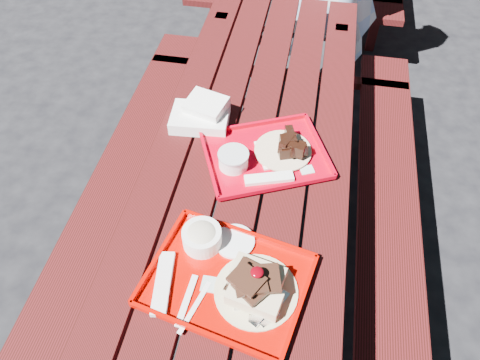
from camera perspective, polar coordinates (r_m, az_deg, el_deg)
The scene contains 5 objects.
ground at distance 2.31m, azimuth 0.69°, elevation -10.43°, with size 60.00×60.00×0.00m, color black.
picnic_table_near at distance 1.85m, azimuth 0.85°, elevation -1.73°, with size 1.41×2.40×0.75m.
near_tray at distance 1.40m, azimuth -1.28°, elevation -11.01°, with size 0.52×0.44×0.14m.
far_tray at distance 1.70m, azimuth 2.95°, elevation 3.04°, with size 0.53×0.48×0.07m.
white_cloth at distance 1.83m, azimuth -4.69°, elevation 7.95°, with size 0.23×0.20×0.09m.
Camera 1 is at (0.18, -1.14, 2.00)m, focal length 35.00 mm.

